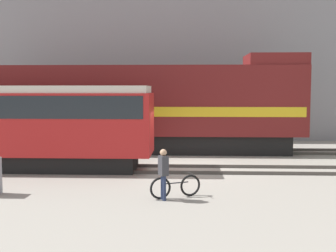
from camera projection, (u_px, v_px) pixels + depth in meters
ground_plane at (183, 168)px, 18.30m from camera, size 120.00×120.00×0.00m
track_near at (182, 169)px, 17.65m from camera, size 60.00×1.50×0.14m
track_far at (183, 151)px, 22.96m from camera, size 60.00×1.51×0.14m
building_backdrop at (184, 40)px, 30.75m from camera, size 38.63×6.00×14.11m
freight_locomotive at (131, 107)px, 22.88m from camera, size 18.67×3.04×5.25m
streetcar at (17, 122)px, 17.78m from camera, size 11.43×2.54×3.56m
bicycle at (176, 187)px, 13.24m from camera, size 1.59×0.80×0.75m
person at (163, 170)px, 12.88m from camera, size 0.35×0.42×1.59m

